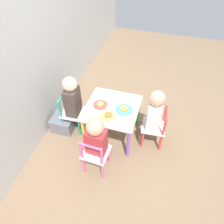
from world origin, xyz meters
name	(u,v)px	position (x,y,z in m)	size (l,w,h in m)	color
ground_plane	(112,134)	(0.00, 0.00, 0.00)	(6.00, 6.00, 0.00)	#7F664C
house_wall	(25,24)	(0.00, 0.83, 1.30)	(6.00, 0.06, 2.60)	beige
kids_table	(112,112)	(0.00, 0.00, 0.39)	(0.59, 0.59, 0.46)	silver
chair_teal	(71,113)	(-0.02, 0.51, 0.25)	(0.27, 0.27, 0.52)	silver
chair_pink	(95,155)	(-0.51, 0.03, 0.25)	(0.27, 0.27, 0.52)	silver
chair_red	(155,127)	(0.04, -0.51, 0.25)	(0.28, 0.28, 0.52)	silver
child_back	(74,100)	(-0.02, 0.45, 0.47)	(0.21, 0.22, 0.79)	#4C608E
child_left	(97,139)	(-0.45, 0.02, 0.45)	(0.22, 0.21, 0.73)	#7A6B5B
child_front	(153,113)	(0.03, -0.45, 0.47)	(0.21, 0.23, 0.77)	#7A6B5B
plate_back	(100,105)	(0.00, 0.14, 0.47)	(0.16, 0.16, 0.03)	#E54C47
plate_left	(108,116)	(-0.14, 0.00, 0.47)	(0.19, 0.19, 0.03)	#EADB66
plate_front	(124,110)	(0.00, -0.14, 0.47)	(0.19, 0.19, 0.03)	#4C9EE0
storage_bin	(64,123)	(-0.08, 0.62, 0.10)	(0.25, 0.27, 0.19)	slate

